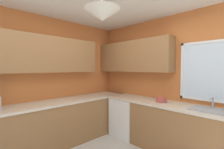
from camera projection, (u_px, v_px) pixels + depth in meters
name	position (u px, v px, depth m)	size (l,w,h in m)	color
room_shell	(98.00, 52.00, 2.82)	(3.75, 3.76, 2.65)	#D17238
counter_run_left	(51.00, 125.00, 3.01)	(0.65, 3.37, 0.88)	olive
counter_run_back	(173.00, 128.00, 2.84)	(2.84, 0.65, 0.88)	olive
dishwasher	(127.00, 117.00, 3.58)	(0.60, 0.60, 0.84)	white
sink_assembly	(210.00, 109.00, 2.42)	(0.53, 0.40, 0.19)	#9EA0A5
bowl	(161.00, 100.00, 2.99)	(0.19, 0.19, 0.09)	#B74C42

